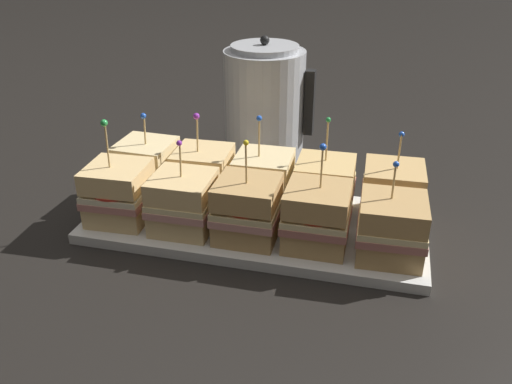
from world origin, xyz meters
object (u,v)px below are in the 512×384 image
sandwich_back_left (203,174)px  kettle_steel (265,103)px  sandwich_front_far_right (391,228)px  sandwich_back_center (262,180)px  sandwich_front_center (247,209)px  sandwich_front_far_left (119,193)px  sandwich_back_far_left (147,167)px  serving_platter (256,223)px  sandwich_front_right (317,217)px  sandwich_back_far_right (392,194)px  sandwich_back_right (325,187)px  sandwich_front_left (183,202)px

sandwich_back_left → kettle_steel: 0.28m
sandwich_front_far_right → sandwich_back_center: (-0.23, 0.12, 0.00)m
sandwich_front_center → sandwich_back_center: (-0.00, 0.12, -0.00)m
sandwich_front_far_left → sandwich_front_center: bearing=-0.7°
sandwich_back_center → kettle_steel: size_ratio=0.64×
sandwich_back_far_left → sandwich_back_left: bearing=0.2°
serving_platter → sandwich_front_right: size_ratio=3.37×
sandwich_back_center → kettle_steel: kettle_steel is taller
sandwich_back_left → kettle_steel: size_ratio=0.63×
sandwich_front_far_left → sandwich_back_far_right: bearing=13.5°
sandwich_front_far_left → sandwich_front_right: size_ratio=1.06×
sandwich_back_center → sandwich_front_center: bearing=-89.4°
sandwich_front_right → serving_platter: bearing=154.4°
sandwich_back_far_left → sandwich_back_right: bearing=0.7°
sandwich_front_left → sandwich_back_right: sandwich_back_right is taller
serving_platter → sandwich_front_far_left: 0.24m
sandwich_front_left → sandwich_back_far_left: size_ratio=1.00×
sandwich_back_left → sandwich_back_far_left: bearing=-179.8°
sandwich_back_right → serving_platter: bearing=-152.4°
sandwich_front_far_left → sandwich_back_left: 0.16m
serving_platter → sandwich_front_left: bearing=-152.9°
sandwich_front_right → sandwich_front_far_left: bearing=-179.9°
sandwich_front_left → sandwich_front_right: sandwich_front_right is taller
sandwich_front_left → sandwich_back_center: sandwich_back_center is taller
serving_platter → sandwich_front_far_right: 0.24m
sandwich_front_right → sandwich_back_left: 0.25m
kettle_steel → sandwich_front_left: bearing=-97.5°
sandwich_back_right → kettle_steel: size_ratio=0.65×
sandwich_back_center → sandwich_front_right: bearing=-44.0°
sandwich_front_center → kettle_steel: bearing=98.8°
sandwich_back_left → sandwich_back_center: 0.11m
sandwich_front_right → sandwich_back_left: (-0.23, 0.11, -0.00)m
sandwich_front_center → kettle_steel: size_ratio=0.65×
sandwich_front_left → sandwich_back_far_left: (-0.12, 0.11, 0.00)m
sandwich_back_right → kettle_steel: 0.32m
sandwich_front_center → sandwich_back_left: size_ratio=1.03×
sandwich_front_right → sandwich_back_right: sandwich_back_right is taller
sandwich_back_left → sandwich_back_right: sandwich_back_right is taller
sandwich_front_far_left → sandwich_back_right: (0.34, 0.11, -0.00)m
kettle_steel → sandwich_front_center: bearing=-81.2°
sandwich_front_left → sandwich_back_far_right: sandwich_back_far_right is taller
sandwich_front_left → kettle_steel: bearing=82.5°
sandwich_front_left → sandwich_back_far_left: bearing=136.2°
sandwich_back_center → sandwich_back_far_right: size_ratio=1.03×
sandwich_front_far_right → sandwich_back_far_left: bearing=166.2°
serving_platter → sandwich_back_center: size_ratio=3.41×
sandwich_back_right → sandwich_back_far_right: (0.12, -0.00, 0.00)m
sandwich_back_far_left → kettle_steel: size_ratio=0.59×
sandwich_front_right → sandwich_back_center: 0.16m
sandwich_front_left → sandwich_front_right: size_ratio=0.92×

